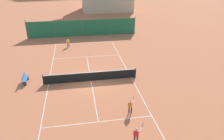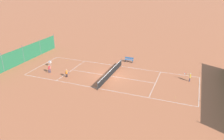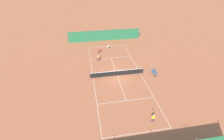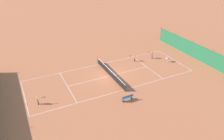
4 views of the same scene
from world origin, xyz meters
TOP-DOWN VIEW (x-y plane):
  - ground_plane at (0.00, 0.00)m, footprint 600.00×600.00m
  - court_line_markings at (0.00, 0.00)m, footprint 8.25×23.85m
  - tennis_net at (0.00, 0.00)m, footprint 9.18×0.08m
  - windscreen_fence_near at (-0.00, -15.50)m, footprint 17.28×0.08m
  - player_near_service at (2.59, -5.67)m, footprint 0.67×0.90m
  - player_far_baseline at (2.17, -8.89)m, footprint 0.87×0.83m
  - player_far_service at (-2.30, 10.55)m, footprint 0.48×0.97m
  - tennis_ball_by_net_left at (2.94, 9.29)m, footprint 0.07×0.07m
  - tennis_ball_mid_court at (-3.15, -9.28)m, footprint 0.07×0.07m
  - tennis_ball_far_corner at (-4.44, 10.19)m, footprint 0.07×0.07m
  - ball_hopper at (-0.05, -10.40)m, footprint 0.36×0.36m
  - courtside_bench at (-6.34, 0.76)m, footprint 0.36×1.50m

SIDE VIEW (x-z plane):
  - ground_plane at x=0.00m, z-range 0.00..0.00m
  - court_line_markings at x=0.00m, z-range 0.00..0.01m
  - tennis_ball_by_net_left at x=2.94m, z-range 0.00..0.07m
  - tennis_ball_mid_court at x=-3.15m, z-range 0.00..0.07m
  - tennis_ball_far_corner at x=-4.44m, z-range 0.00..0.07m
  - courtside_bench at x=-6.34m, z-range 0.03..0.87m
  - tennis_net at x=0.00m, z-range -0.03..1.03m
  - ball_hopper at x=-0.05m, z-range 0.21..1.10m
  - player_near_service at x=2.59m, z-range 0.10..1.27m
  - player_far_service at x=-2.30m, z-range 0.10..1.27m
  - player_far_baseline at x=2.17m, z-range 0.10..1.35m
  - windscreen_fence_near at x=0.00m, z-range -0.14..2.76m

